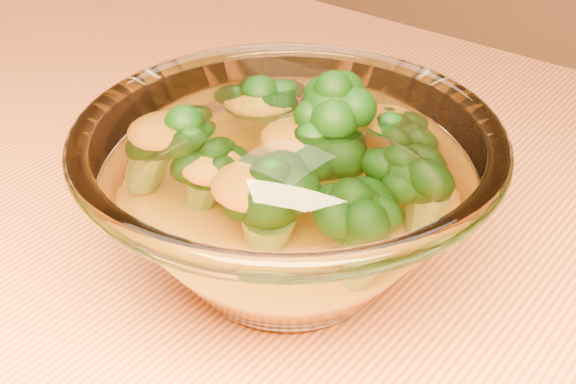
% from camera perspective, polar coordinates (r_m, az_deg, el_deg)
% --- Properties ---
extents(table, '(1.20, 0.80, 0.75)m').
position_cam_1_polar(table, '(0.57, -0.90, -13.19)').
color(table, '#D77640').
rests_on(table, ground).
extents(glass_bowl, '(0.24, 0.24, 0.11)m').
position_cam_1_polar(glass_bowl, '(0.46, 0.00, -0.54)').
color(glass_bowl, white).
rests_on(glass_bowl, table).
extents(cheese_sauce, '(0.14, 0.14, 0.04)m').
position_cam_1_polar(cheese_sauce, '(0.48, 0.00, -2.81)').
color(cheese_sauce, orange).
rests_on(cheese_sauce, glass_bowl).
extents(broccoli_heap, '(0.17, 0.14, 0.09)m').
position_cam_1_polar(broccoli_heap, '(0.46, 0.70, 2.11)').
color(broccoli_heap, black).
rests_on(broccoli_heap, cheese_sauce).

